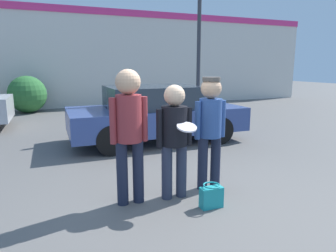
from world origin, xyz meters
name	(u,v)px	position (x,y,z in m)	size (l,w,h in m)	color
ground_plane	(181,197)	(0.00, 0.00, 0.00)	(56.00, 56.00, 0.00)	#5B5956
storefront_building	(86,58)	(0.00, 10.52, 2.23)	(24.00, 0.22, 4.40)	silver
person_left	(129,125)	(-0.72, 0.08, 1.09)	(0.51, 0.34, 1.80)	#1E2338
person_middle_with_frisbee	(174,133)	(-0.10, 0.03, 0.94)	(0.52, 0.56, 1.60)	#2D3347
person_right	(210,123)	(0.52, 0.14, 1.01)	(0.50, 0.33, 1.68)	#1E2338
parked_car_near	(155,113)	(0.76, 3.27, 0.70)	(4.21, 1.93, 1.37)	#334784
street_lamp	(205,13)	(2.92, 4.82, 3.43)	(1.15, 0.35, 5.60)	#38383D
shrub	(27,94)	(-2.47, 9.59, 0.74)	(1.48, 1.48, 1.48)	#2D6B33
handbag	(211,196)	(0.24, -0.45, 0.15)	(0.30, 0.23, 0.32)	teal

